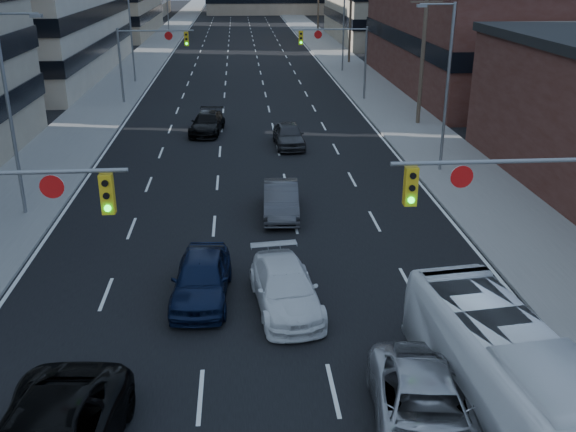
% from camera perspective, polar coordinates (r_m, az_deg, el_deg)
% --- Properties ---
extents(road_surface, '(18.00, 300.00, 0.02)m').
position_cam_1_polar(road_surface, '(138.78, -4.35, 17.11)').
color(road_surface, black).
rests_on(road_surface, ground).
extents(sidewalk_left, '(5.00, 300.00, 0.15)m').
position_cam_1_polar(sidewalk_left, '(139.21, -9.30, 16.94)').
color(sidewalk_left, slate).
rests_on(sidewalk_left, ground).
extents(sidewalk_right, '(5.00, 300.00, 0.15)m').
position_cam_1_polar(sidewalk_right, '(139.30, 0.61, 17.21)').
color(sidewalk_right, slate).
rests_on(sidewalk_right, ground).
extents(storefront_right_mid, '(20.00, 30.00, 9.00)m').
position_cam_1_polar(storefront_right_mid, '(63.63, 18.97, 14.78)').
color(storefront_right_mid, '#472119').
rests_on(storefront_right_mid, ground).
extents(signal_near_right, '(6.59, 0.33, 6.00)m').
position_cam_1_polar(signal_near_right, '(19.35, 20.32, 0.44)').
color(signal_near_right, slate).
rests_on(signal_near_right, ground).
extents(signal_far_left, '(6.09, 0.33, 6.00)m').
position_cam_1_polar(signal_far_left, '(54.23, -12.31, 14.21)').
color(signal_far_left, slate).
rests_on(signal_far_left, ground).
extents(signal_far_right, '(6.09, 0.33, 6.00)m').
position_cam_1_polar(signal_far_right, '(54.38, 4.48, 14.64)').
color(signal_far_right, slate).
rests_on(signal_far_right, ground).
extents(utility_pole_block, '(2.20, 0.28, 11.00)m').
position_cam_1_polar(utility_pole_block, '(46.43, 11.97, 14.90)').
color(utility_pole_block, '#4C3D2D').
rests_on(utility_pole_block, ground).
extents(utility_pole_midblock, '(2.20, 0.28, 11.00)m').
position_cam_1_polar(utility_pole_midblock, '(75.61, 5.59, 17.69)').
color(utility_pole_midblock, '#4C3D2D').
rests_on(utility_pole_midblock, ground).
extents(streetlight_left_near, '(2.03, 0.22, 9.00)m').
position_cam_1_polar(streetlight_left_near, '(30.56, -23.30, 8.92)').
color(streetlight_left_near, slate).
rests_on(streetlight_left_near, ground).
extents(streetlight_left_mid, '(2.03, 0.22, 9.00)m').
position_cam_1_polar(streetlight_left_mid, '(64.37, -13.66, 15.88)').
color(streetlight_left_mid, slate).
rests_on(streetlight_left_mid, ground).
extents(streetlight_left_far, '(2.03, 0.22, 9.00)m').
position_cam_1_polar(streetlight_left_far, '(99.02, -10.58, 17.94)').
color(streetlight_left_far, slate).
rests_on(streetlight_left_far, ground).
extents(streetlight_right_near, '(2.03, 0.22, 9.00)m').
position_cam_1_polar(streetlight_right_near, '(35.57, 13.77, 11.62)').
color(streetlight_right_near, slate).
rests_on(streetlight_right_near, ground).
extents(streetlight_right_far, '(2.03, 0.22, 9.00)m').
position_cam_1_polar(streetlight_right_far, '(69.46, 4.84, 16.77)').
color(streetlight_right_far, slate).
rests_on(streetlight_right_far, ground).
extents(white_van, '(2.54, 5.12, 1.43)m').
position_cam_1_polar(white_van, '(21.59, -0.23, -6.44)').
color(white_van, silver).
rests_on(white_van, ground).
extents(silver_suv, '(3.23, 5.77, 1.53)m').
position_cam_1_polar(silver_suv, '(16.54, 12.11, -16.65)').
color(silver_suv, '#A3A3A8').
rests_on(silver_suv, ground).
extents(transit_bus, '(3.52, 10.16, 2.77)m').
position_cam_1_polar(transit_bus, '(16.57, 20.50, -14.90)').
color(transit_bus, white).
rests_on(transit_bus, ground).
extents(sedan_blue, '(2.13, 4.78, 1.60)m').
position_cam_1_polar(sedan_blue, '(22.28, -7.70, -5.47)').
color(sedan_blue, black).
rests_on(sedan_blue, ground).
extents(sedan_grey_center, '(1.78, 4.57, 1.48)m').
position_cam_1_polar(sedan_grey_center, '(29.38, -0.62, 1.47)').
color(sedan_grey_center, '#39393C').
rests_on(sedan_grey_center, ground).
extents(sedan_black_far, '(2.56, 5.04, 1.40)m').
position_cam_1_polar(sedan_black_far, '(44.28, -7.20, 8.19)').
color(sedan_black_far, black).
rests_on(sedan_black_far, ground).
extents(sedan_grey_right, '(1.96, 4.47, 1.50)m').
position_cam_1_polar(sedan_grey_right, '(40.66, 0.06, 7.22)').
color(sedan_grey_right, '#2E2E30').
rests_on(sedan_grey_right, ground).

